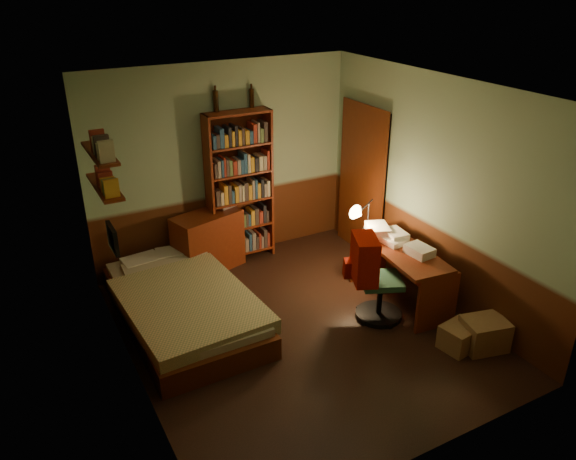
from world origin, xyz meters
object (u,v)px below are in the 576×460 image
bed (182,293)px  bookshelf (240,188)px  mini_stereo (225,201)px  desk_lamp (369,208)px  cardboard_box_b (460,337)px  desk (400,276)px  cardboard_box_a (484,334)px  office_chair (381,282)px  dresser (208,242)px

bed → bookshelf: bearing=41.1°
bed → mini_stereo: mini_stereo is taller
desk_lamp → cardboard_box_b: size_ratio=1.58×
desk → cardboard_box_a: size_ratio=2.96×
desk_lamp → office_chair: size_ratio=0.64×
office_chair → cardboard_box_b: bearing=-42.2°
dresser → desk: bearing=-63.0°
desk → cardboard_box_b: (-0.01, -1.01, -0.21)m
desk_lamp → office_chair: desk_lamp is taller
desk_lamp → desk: bearing=-81.7°
dresser → office_chair: bearing=-72.7°
mini_stereo → bookshelf: 0.26m
desk → office_chair: 0.44m
bed → desk_lamp: size_ratio=3.90×
desk → cardboard_box_a: 1.16m
desk → desk_lamp: bearing=100.6°
mini_stereo → desk: size_ratio=0.20×
bed → mini_stereo: bearing=47.3°
dresser → desk_lamp: size_ratio=1.49×
bed → mini_stereo: size_ratio=8.97×
mini_stereo → office_chair: bearing=-86.4°
office_chair → cardboard_box_a: (0.61, -0.97, -0.29)m
dresser → bed: bearing=-140.5°
dresser → desk: (1.67, -1.83, -0.04)m
mini_stereo → cardboard_box_b: mini_stereo is taller
bookshelf → desk_lamp: size_ratio=3.43×
dresser → bookshelf: (0.51, 0.08, 0.62)m
dresser → mini_stereo: 0.57m
desk → desk_lamp: 0.89m
bookshelf → desk_lamp: bearing=-48.6°
dresser → cardboard_box_b: 3.30m
cardboard_box_a → mini_stereo: bearing=117.0°
dresser → bookshelf: bearing=-5.9°
cardboard_box_b → desk: bearing=89.3°
cardboard_box_b → bookshelf: bearing=111.4°
desk → office_chair: size_ratio=1.41×
mini_stereo → cardboard_box_a: (1.57, -3.08, -0.68)m
desk → cardboard_box_a: desk is taller
cardboard_box_a → cardboard_box_b: size_ratio=1.18×
desk_lamp → cardboard_box_a: (0.26, -1.74, -0.82)m
bed → desk: desk is taller
mini_stereo → dresser: bearing=-179.0°
desk → office_chair: bearing=-153.6°
desk → dresser: bearing=138.4°
dresser → office_chair: (1.27, -1.98, 0.07)m
bed → bookshelf: 1.74m
bookshelf → bed: bearing=-137.6°
bed → desk_lamp: bearing=-6.2°
mini_stereo → desk_lamp: bearing=-66.4°
bed → desk: size_ratio=1.77×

